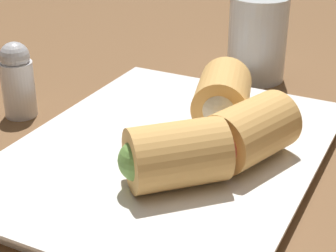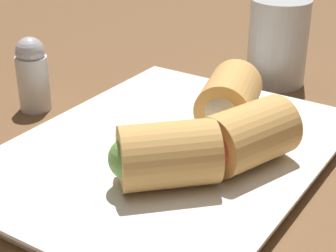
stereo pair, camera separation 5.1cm
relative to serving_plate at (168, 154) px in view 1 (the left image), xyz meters
The scene contains 7 objects.
table_surface 3.97cm from the serving_plate, 123.33° to the left, with size 180.00×140.00×2.00cm.
serving_plate is the anchor object (origin of this frame).
roll_front_left 7.34cm from the serving_plate, 151.00° to the right, with size 9.36×9.40×5.41cm.
roll_front_right 8.38cm from the serving_plate, 18.04° to the right, with size 9.28×7.39×5.41cm.
roll_back_left 8.04cm from the serving_plate, 83.52° to the right, with size 9.30×7.70×5.41cm.
drinking_glass 24.49cm from the serving_plate, ahead, with size 7.23×7.23×10.50cm.
salt_shaker 19.38cm from the serving_plate, 84.31° to the left, with size 3.52×3.52×8.33cm.
Camera 1 is at (-38.93, -23.54, 28.18)cm, focal length 60.00 mm.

